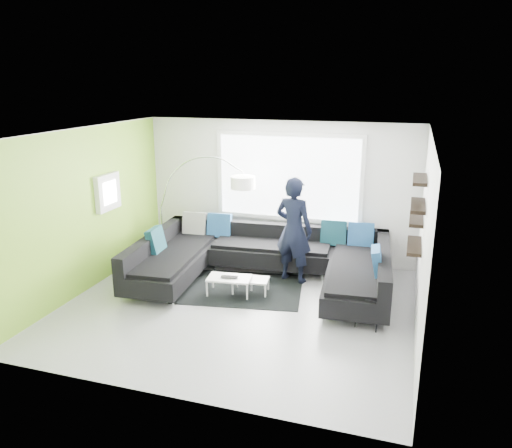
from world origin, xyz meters
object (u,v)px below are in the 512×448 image
Objects in this scene: side_table at (370,311)px; laptop at (229,278)px; coffee_table at (240,285)px; person at (294,230)px; arc_lamp at (161,207)px; sectional_sofa at (262,263)px.

side_table is 2.42m from laptop.
coffee_table is 0.27m from laptop.
person reaches higher than laptop.
person is 1.47m from laptop.
side_table is (2.24, -0.51, 0.09)m from coffee_table.
laptop is at bearing 62.25° from person.
side_table is at bearing -19.57° from coffee_table.
side_table reaches higher than laptop.
person is 6.07× the size of laptop.
side_table is at bearing -18.21° from arc_lamp.
arc_lamp is (-2.37, 0.77, 0.66)m from sectional_sofa.
arc_lamp reaches higher than side_table.
laptop is (-0.88, -1.00, -0.64)m from person.
side_table is at bearing -30.65° from sectional_sofa.
coffee_table is 2.99× the size of laptop.
coffee_table is 0.49× the size of person.
coffee_table is at bearing 34.85° from laptop.
person is (0.47, 0.39, 0.55)m from sectional_sofa.
coffee_table is 1.38m from person.
person is (-1.51, 1.37, 0.72)m from side_table.
laptop is (-0.15, -0.14, 0.17)m from coffee_table.
side_table is 2.16m from person.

